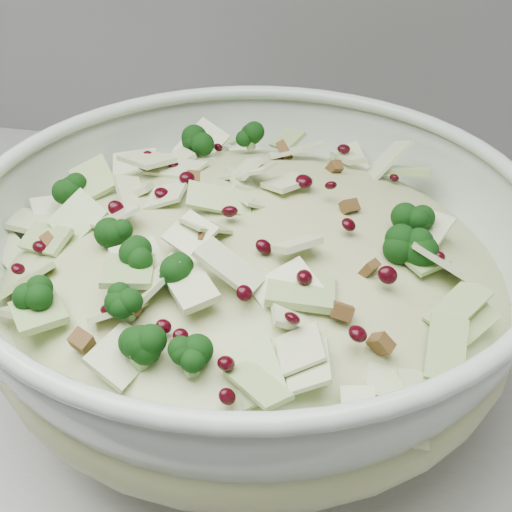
% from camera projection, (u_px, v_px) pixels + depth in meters
% --- Properties ---
extents(mixing_bowl, '(0.46, 0.46, 0.16)m').
position_uv_depth(mixing_bowl, '(253.00, 288.00, 0.52)').
color(mixing_bowl, '#B5C7B5').
rests_on(mixing_bowl, counter).
extents(salad, '(0.43, 0.43, 0.16)m').
position_uv_depth(salad, '(253.00, 259.00, 0.50)').
color(salad, '#ADB77D').
rests_on(salad, mixing_bowl).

